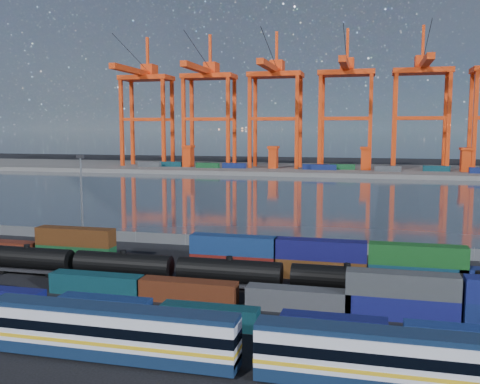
# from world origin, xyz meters

# --- Properties ---
(ground) EXTENTS (700.00, 700.00, 0.00)m
(ground) POSITION_xyz_m (0.00, 0.00, 0.00)
(ground) COLOR black
(ground) RESTS_ON ground
(harbor_water) EXTENTS (700.00, 700.00, 0.00)m
(harbor_water) POSITION_xyz_m (0.00, 105.00, 0.01)
(harbor_water) COLOR #2F3944
(harbor_water) RESTS_ON ground
(far_quay) EXTENTS (700.00, 70.00, 2.00)m
(far_quay) POSITION_xyz_m (0.00, 210.00, 1.00)
(far_quay) COLOR #514F4C
(far_quay) RESTS_ON ground
(distant_mountains) EXTENTS (2470.00, 1100.00, 520.00)m
(distant_mountains) POSITION_xyz_m (63.02, 1600.00, 220.29)
(distant_mountains) COLOR #1E2630
(distant_mountains) RESTS_ON ground
(passenger_train) EXTENTS (76.34, 3.01, 5.16)m
(passenger_train) POSITION_xyz_m (0.30, -20.88, 2.59)
(passenger_train) COLOR silver
(passenger_train) RESTS_ON ground
(container_row_south) EXTENTS (139.72, 2.21, 4.71)m
(container_row_south) POSITION_xyz_m (-15.83, -10.56, 1.68)
(container_row_south) COLOR #3C3F41
(container_row_south) RESTS_ON ground
(container_row_mid) EXTENTS (129.18, 2.53, 5.38)m
(container_row_mid) POSITION_xyz_m (-5.66, -2.96, 2.17)
(container_row_mid) COLOR #0F174D
(container_row_mid) RESTS_ON ground
(container_row_north) EXTENTS (142.17, 2.66, 5.67)m
(container_row_north) POSITION_xyz_m (4.98, 11.39, 2.23)
(container_row_north) COLOR navy
(container_row_north) RESTS_ON ground
(tanker_string) EXTENTS (123.21, 3.16, 4.52)m
(tanker_string) POSITION_xyz_m (-18.06, 3.22, 2.27)
(tanker_string) COLOR black
(tanker_string) RESTS_ON ground
(waterfront_fence) EXTENTS (160.12, 0.12, 2.20)m
(waterfront_fence) POSITION_xyz_m (-0.00, 28.00, 1.00)
(waterfront_fence) COLOR #595B5E
(waterfront_fence) RESTS_ON ground
(yard_light_mast) EXTENTS (1.60, 0.40, 16.60)m
(yard_light_mast) POSITION_xyz_m (-30.00, 26.00, 9.30)
(yard_light_mast) COLOR slate
(yard_light_mast) RESTS_ON ground
(gantry_cranes) EXTENTS (202.00, 51.83, 70.19)m
(gantry_cranes) POSITION_xyz_m (-7.50, 203.14, 43.03)
(gantry_cranes) COLOR red
(gantry_cranes) RESTS_ON ground
(quay_containers) EXTENTS (172.58, 10.99, 2.60)m
(quay_containers) POSITION_xyz_m (-11.00, 195.46, 3.30)
(quay_containers) COLOR navy
(quay_containers) RESTS_ON far_quay
(straddle_carriers) EXTENTS (140.00, 7.00, 11.10)m
(straddle_carriers) POSITION_xyz_m (-2.50, 200.00, 7.82)
(straddle_carriers) COLOR red
(straddle_carriers) RESTS_ON far_quay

